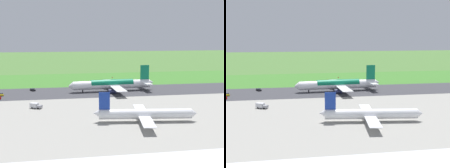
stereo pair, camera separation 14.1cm
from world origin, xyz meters
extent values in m
plane|color=#477233|center=(0.00, 0.00, 0.00)|extent=(800.00, 800.00, 0.00)
cube|color=#38383D|center=(0.00, 0.00, 0.03)|extent=(600.00, 35.80, 0.06)
cube|color=gray|center=(0.00, 68.93, 0.03)|extent=(440.00, 110.00, 0.05)
cube|color=#3C782B|center=(0.00, -44.72, 0.02)|extent=(600.00, 80.00, 0.04)
cylinder|color=white|center=(1.34, 0.00, 4.20)|extent=(48.21, 7.81, 5.20)
cone|color=white|center=(26.80, 1.39, 4.20)|extent=(3.27, 5.10, 4.94)
cone|color=white|center=(-23.83, -1.38, 4.80)|extent=(3.74, 4.60, 4.42)
cube|color=#0C724C|center=(-19.75, -1.15, 11.30)|extent=(5.62, 0.81, 9.00)
cube|color=white|center=(-20.05, 4.34, 5.00)|extent=(4.49, 9.21, 0.36)
cube|color=white|center=(-19.45, -6.65, 5.00)|extent=(4.49, 9.21, 0.36)
cube|color=white|center=(-0.26, 10.93, 3.80)|extent=(7.19, 22.29, 0.35)
cube|color=white|center=(0.94, -11.04, 3.80)|extent=(7.19, 22.29, 0.35)
cylinder|color=#23284C|center=(2.43, 7.57, 1.32)|extent=(4.65, 3.04, 2.80)
cylinder|color=#23284C|center=(3.24, -7.41, 1.32)|extent=(4.65, 3.04, 2.80)
cylinder|color=black|center=(19.55, 1.00, 1.71)|extent=(0.70, 0.70, 3.42)
cylinder|color=black|center=(-1.88, 3.83, 1.71)|extent=(0.70, 0.70, 3.42)
cylinder|color=black|center=(-1.44, -4.16, 1.71)|extent=(0.70, 0.70, 3.42)
cylinder|color=#0C724C|center=(1.34, 0.00, 4.72)|extent=(26.65, 6.66, 5.23)
cylinder|color=white|center=(-1.37, 66.08, 3.30)|extent=(37.92, 8.68, 4.08)
cone|color=white|center=(-21.24, 68.54, 3.30)|extent=(2.82, 4.14, 3.88)
cone|color=white|center=(18.28, 63.65, 3.77)|extent=(3.15, 3.78, 3.47)
cube|color=#19389E|center=(15.10, 64.04, 8.88)|extent=(4.41, 0.93, 7.07)
cube|color=white|center=(-1.65, 57.41, 2.98)|extent=(6.80, 17.73, 0.27)
cube|color=white|center=(0.47, 74.56, 2.98)|extent=(6.80, 17.73, 0.27)
cylinder|color=black|center=(-1.37, 66.08, 0.63)|extent=(0.63, 0.63, 1.26)
cylinder|color=black|center=(65.36, 13.79, 0.45)|extent=(0.91, 0.76, 0.90)
cube|color=black|center=(50.04, -8.63, 0.70)|extent=(3.89, 4.47, 0.75)
cube|color=#2D333D|center=(50.15, -8.79, 1.35)|extent=(2.66, 2.78, 0.55)
cylinder|color=black|center=(48.54, -7.97, 0.32)|extent=(0.55, 0.65, 0.64)
cylinder|color=black|center=(49.93, -6.99, 0.32)|extent=(0.55, 0.65, 0.64)
cylinder|color=black|center=(50.14, -10.26, 0.32)|extent=(0.55, 0.65, 0.64)
cylinder|color=black|center=(51.54, -9.28, 0.32)|extent=(0.55, 0.65, 0.64)
cube|color=gray|center=(42.68, 37.54, 1.10)|extent=(2.99, 2.99, 1.30)
cube|color=silver|center=(45.12, 36.17, 1.55)|extent=(4.44, 3.86, 2.20)
cylinder|color=black|center=(42.19, 36.67, 0.45)|extent=(0.93, 0.70, 0.90)
cylinder|color=black|center=(43.17, 38.41, 0.45)|extent=(0.93, 0.70, 0.90)
cylinder|color=black|center=(45.16, 35.01, 0.45)|extent=(0.93, 0.70, 0.90)
cylinder|color=black|center=(46.13, 36.75, 0.45)|extent=(0.93, 0.70, 0.90)
cube|color=gold|center=(66.51, 3.31, 0.70)|extent=(3.23, 4.57, 0.75)
cube|color=#2D333D|center=(66.58, 3.12, 1.35)|extent=(2.40, 2.67, 0.55)
cylinder|color=black|center=(65.20, 4.29, 0.32)|extent=(0.44, 0.68, 0.64)
cylinder|color=black|center=(66.78, 4.92, 0.32)|extent=(0.44, 0.68, 0.64)
cylinder|color=black|center=(66.24, 1.69, 0.32)|extent=(0.44, 0.68, 0.64)
cylinder|color=slate|center=(-5.84, -42.55, 0.89)|extent=(0.10, 0.10, 1.78)
cube|color=red|center=(-5.84, -42.57, 2.08)|extent=(0.60, 0.04, 0.60)
cone|color=orange|center=(1.45, -48.71, 0.28)|extent=(0.40, 0.40, 0.55)
camera|label=1|loc=(31.22, 179.53, 35.75)|focal=47.90mm
camera|label=2|loc=(31.09, 179.55, 35.75)|focal=47.90mm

